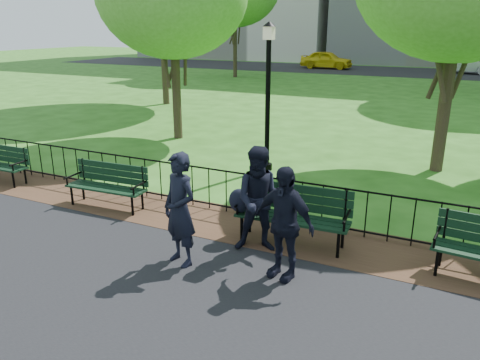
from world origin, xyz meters
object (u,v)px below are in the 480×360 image
at_px(person_right, 284,223).
at_px(taxi, 327,60).
at_px(lamppost, 268,92).
at_px(park_bench_main, 275,206).
at_px(park_bench_left_a, 108,181).
at_px(person_mid, 261,200).
at_px(sedan_silver, 467,65).
at_px(person_left, 180,210).

bearing_deg(person_right, taxi, 119.64).
height_order(lamppost, taxi, lamppost).
height_order(park_bench_main, lamppost, lamppost).
bearing_deg(park_bench_left_a, person_mid, -10.80).
xyz_separation_m(lamppost, person_mid, (1.71, -4.35, -1.12)).
bearing_deg(park_bench_left_a, taxi, 95.10).
height_order(park_bench_main, park_bench_left_a, park_bench_main).
distance_m(person_right, sedan_silver, 35.43).
bearing_deg(sedan_silver, person_mid, -175.76).
distance_m(person_mid, sedan_silver, 34.81).
distance_m(person_left, person_mid, 1.36).
bearing_deg(park_bench_left_a, person_left, -31.41).
bearing_deg(lamppost, person_left, -81.84).
bearing_deg(sedan_silver, person_left, -177.17).
height_order(lamppost, person_mid, lamppost).
bearing_deg(taxi, park_bench_left_a, -170.57).
height_order(person_right, taxi, person_right).
distance_m(park_bench_main, lamppost, 4.52).
height_order(park_bench_left_a, taxi, taxi).
xyz_separation_m(lamppost, taxi, (-6.96, 29.98, -1.27)).
xyz_separation_m(person_left, sedan_silver, (3.38, 35.70, -0.23)).
bearing_deg(park_bench_left_a, park_bench_main, -4.02).
bearing_deg(park_bench_main, sedan_silver, 82.65).
relative_size(park_bench_main, person_right, 1.21).
bearing_deg(person_left, person_mid, 65.82).
relative_size(park_bench_left_a, taxi, 0.40).
bearing_deg(sedan_silver, lamppost, -179.53).
xyz_separation_m(park_bench_left_a, sedan_silver, (6.10, 34.25, 0.13)).
bearing_deg(park_bench_main, person_mid, -104.70).
relative_size(park_bench_main, person_left, 1.16).
height_order(lamppost, sedan_silver, lamppost).
height_order(taxi, sedan_silver, taxi).
relative_size(person_mid, taxi, 0.41).
bearing_deg(person_mid, park_bench_left_a, 151.13).
relative_size(park_bench_left_a, person_right, 1.02).
relative_size(taxi, sedan_silver, 1.07).
xyz_separation_m(park_bench_left_a, taxi, (-5.01, 33.85, 0.20)).
distance_m(person_mid, taxi, 35.41).
xyz_separation_m(lamppost, person_right, (2.36, -5.01, -1.15)).
distance_m(park_bench_main, taxi, 35.01).
distance_m(taxi, sedan_silver, 11.12).
distance_m(lamppost, person_left, 5.49).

